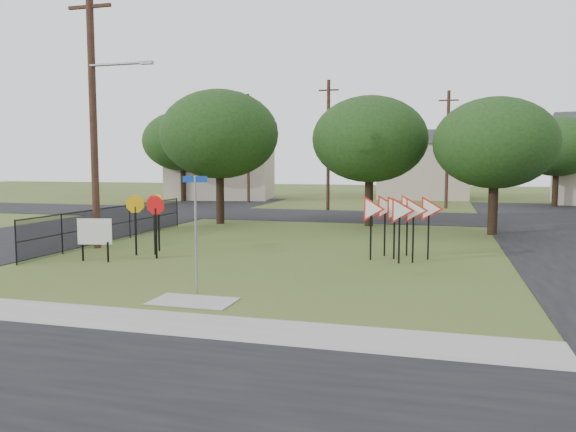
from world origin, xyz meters
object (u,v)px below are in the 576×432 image
object	(u,v)px
stop_sign_cluster	(151,210)
yield_sign_cluster	(400,211)
info_board	(95,233)
street_name_sign	(196,227)

from	to	relation	value
stop_sign_cluster	yield_sign_cluster	size ratio (longest dim) A/B	0.76
stop_sign_cluster	info_board	size ratio (longest dim) A/B	1.50
street_name_sign	info_board	xyz separation A→B (m)	(-5.27, 3.39, -0.75)
street_name_sign	stop_sign_cluster	xyz separation A→B (m)	(-4.13, 5.17, -0.08)
street_name_sign	stop_sign_cluster	bearing A→B (deg)	128.66
stop_sign_cluster	yield_sign_cluster	xyz separation A→B (m)	(8.74, 1.37, 0.02)
info_board	yield_sign_cluster	bearing A→B (deg)	17.67
yield_sign_cluster	info_board	bearing A→B (deg)	-162.33
yield_sign_cluster	stop_sign_cluster	bearing A→B (deg)	-171.07
stop_sign_cluster	street_name_sign	bearing A→B (deg)	-51.34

